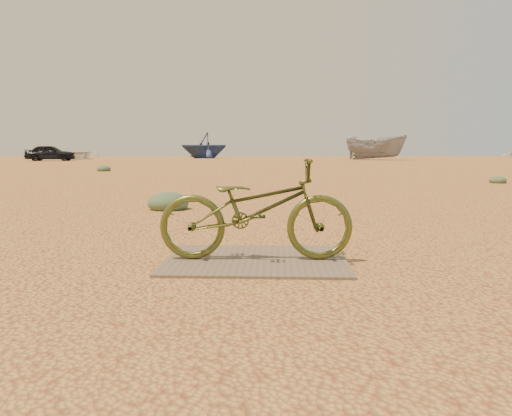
{
  "coord_description": "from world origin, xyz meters",
  "views": [
    {
      "loc": [
        -0.16,
        -4.62,
        0.97
      ],
      "look_at": [
        -0.34,
        -0.41,
        0.46
      ],
      "focal_mm": 35.0,
      "sensor_mm": 36.0,
      "label": 1
    }
  ],
  "objects_px": {
    "bicycle": "(256,209)",
    "boat_mid_right": "(375,148)",
    "car": "(50,153)",
    "plywood_board": "(256,260)",
    "boat_far_left": "(204,145)",
    "boat_near_left": "(76,153)"
  },
  "relations": [
    {
      "from": "car",
      "to": "boat_mid_right",
      "type": "distance_m",
      "value": 26.66
    },
    {
      "from": "bicycle",
      "to": "car",
      "type": "relative_size",
      "value": 0.45
    },
    {
      "from": "plywood_board",
      "to": "car",
      "type": "xyz_separation_m",
      "value": [
        -17.74,
        34.54,
        0.62
      ]
    },
    {
      "from": "car",
      "to": "boat_near_left",
      "type": "distance_m",
      "value": 6.88
    },
    {
      "from": "bicycle",
      "to": "boat_mid_right",
      "type": "height_order",
      "value": "boat_mid_right"
    },
    {
      "from": "bicycle",
      "to": "boat_mid_right",
      "type": "bearing_deg",
      "value": -14.08
    },
    {
      "from": "boat_mid_right",
      "to": "bicycle",
      "type": "bearing_deg",
      "value": -159.87
    },
    {
      "from": "bicycle",
      "to": "boat_far_left",
      "type": "bearing_deg",
      "value": 7.13
    },
    {
      "from": "bicycle",
      "to": "boat_mid_right",
      "type": "relative_size",
      "value": 0.3
    },
    {
      "from": "plywood_board",
      "to": "boat_far_left",
      "type": "height_order",
      "value": "boat_far_left"
    },
    {
      "from": "bicycle",
      "to": "car",
      "type": "xyz_separation_m",
      "value": [
        -17.74,
        34.55,
        0.17
      ]
    },
    {
      "from": "car",
      "to": "bicycle",
      "type": "bearing_deg",
      "value": -162.04
    },
    {
      "from": "boat_far_left",
      "to": "boat_near_left",
      "type": "bearing_deg",
      "value": -103.76
    },
    {
      "from": "boat_mid_right",
      "to": "car",
      "type": "bearing_deg",
      "value": 132.24
    },
    {
      "from": "car",
      "to": "boat_far_left",
      "type": "distance_m",
      "value": 15.42
    },
    {
      "from": "plywood_board",
      "to": "boat_mid_right",
      "type": "bearing_deg",
      "value": 77.69
    },
    {
      "from": "bicycle",
      "to": "boat_near_left",
      "type": "bearing_deg",
      "value": 22.26
    },
    {
      "from": "bicycle",
      "to": "boat_far_left",
      "type": "xyz_separation_m",
      "value": [
        -7.17,
        45.76,
        0.83
      ]
    },
    {
      "from": "bicycle",
      "to": "boat_far_left",
      "type": "distance_m",
      "value": 46.33
    },
    {
      "from": "boat_near_left",
      "to": "boat_far_left",
      "type": "bearing_deg",
      "value": 9.06
    },
    {
      "from": "bicycle",
      "to": "boat_far_left",
      "type": "height_order",
      "value": "boat_far_left"
    },
    {
      "from": "plywood_board",
      "to": "boat_mid_right",
      "type": "relative_size",
      "value": 0.29
    }
  ]
}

